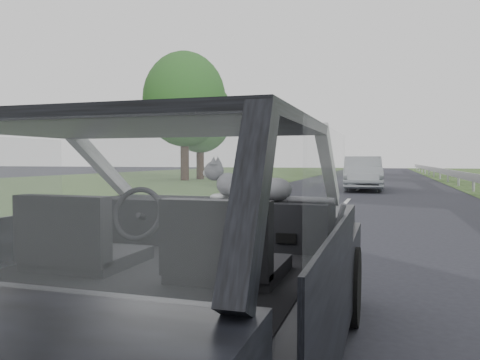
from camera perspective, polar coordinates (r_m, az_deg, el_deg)
The scene contains 9 objects.
subject_car at distance 2.62m, azimuth -8.23°, elevation -9.44°, with size 1.80×4.00×1.45m, color black.
dashboard at distance 3.16m, azimuth -3.33°, elevation -5.05°, with size 1.58×0.45×0.30m, color black.
driver_seat at distance 2.55m, azimuth -19.31°, elevation -6.34°, with size 0.50×0.72×0.42m, color black.
passenger_seat at distance 2.17m, azimuth -1.98°, elevation -7.72°, with size 0.50×0.72×0.42m, color black.
steering_wheel at distance 3.06m, azimuth -12.36°, elevation -4.04°, with size 0.36×0.36×0.04m, color black.
cat at distance 3.01m, azimuth 1.78°, elevation -0.79°, with size 0.63×0.20×0.28m, color gray.
other_car at distance 20.06m, azimuth 14.72°, elevation 0.81°, with size 1.68×4.26×1.40m, color #B5BBC3.
tree_5 at distance 28.60m, azimuth -6.78°, elevation 7.50°, with size 4.97×4.97×7.53m, color #285C21, non-canonical shape.
tree_6 at distance 30.08m, azimuth -4.89°, elevation 6.05°, with size 4.13×4.13×6.26m, color #285C21, non-canonical shape.
Camera 1 is at (1.11, -2.31, 1.27)m, focal length 35.00 mm.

